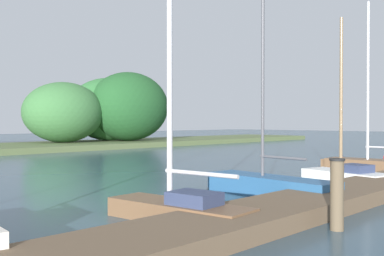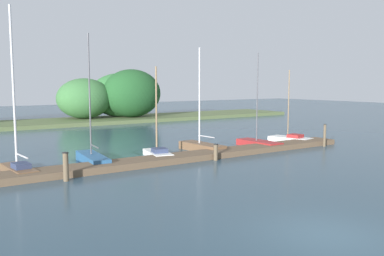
% 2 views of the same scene
% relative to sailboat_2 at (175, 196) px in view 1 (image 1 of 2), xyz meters
% --- Properties ---
extents(dock_pier, '(31.47, 1.80, 0.35)m').
position_rel_sailboat_2_xyz_m(dock_pier, '(5.87, -1.43, -0.33)').
color(dock_pier, brown).
rests_on(dock_pier, ground).
extents(sailboat_2, '(1.25, 3.53, 8.26)m').
position_rel_sailboat_2_xyz_m(sailboat_2, '(0.00, 0.00, 0.00)').
color(sailboat_2, brown).
rests_on(sailboat_2, ground).
extents(sailboat_3, '(1.32, 4.22, 7.23)m').
position_rel_sailboat_2_xyz_m(sailboat_3, '(4.01, 0.56, -0.16)').
color(sailboat_3, '#285684').
rests_on(sailboat_3, ground).
extents(sailboat_4, '(1.70, 3.25, 5.51)m').
position_rel_sailboat_2_xyz_m(sailboat_4, '(8.02, 0.19, -0.18)').
color(sailboat_4, white).
rests_on(sailboat_4, ground).
extents(sailboat_5, '(1.39, 4.03, 6.82)m').
position_rel_sailboat_2_xyz_m(sailboat_5, '(11.67, 0.84, -0.15)').
color(sailboat_5, brown).
rests_on(sailboat_5, ground).
extents(mooring_piling_1, '(0.29, 0.29, 1.35)m').
position_rel_sailboat_2_xyz_m(mooring_piling_1, '(1.55, -2.76, 0.17)').
color(mooring_piling_1, brown).
rests_on(mooring_piling_1, ground).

